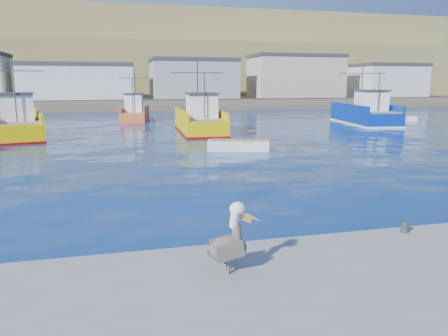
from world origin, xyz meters
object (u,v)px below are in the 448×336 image
at_px(trawler_yellow_b, 200,121).
at_px(boat_orange, 135,112).
at_px(trawler_yellow_a, 17,125).
at_px(skiff_far, 407,118).
at_px(skiff_mid, 238,146).
at_px(pelican, 230,243).
at_px(trawler_blue, 365,114).

xyz_separation_m(trawler_yellow_b, boat_orange, (-5.02, 14.42, 0.00)).
distance_m(trawler_yellow_a, skiff_far, 42.14).
relative_size(trawler_yellow_b, skiff_mid, 2.46).
height_order(trawler_yellow_b, skiff_far, trawler_yellow_b).
bearing_deg(trawler_yellow_b, pelican, -99.87).
height_order(skiff_far, pelican, pelican).
xyz_separation_m(boat_orange, skiff_mid, (5.43, -25.53, -0.71)).
xyz_separation_m(trawler_yellow_a, skiff_far, (41.62, 6.51, -0.78)).
bearing_deg(trawler_yellow_a, skiff_far, 8.88).
bearing_deg(boat_orange, pelican, -90.32).
distance_m(trawler_yellow_b, skiff_mid, 11.14).
relative_size(trawler_yellow_a, boat_orange, 1.48).
bearing_deg(skiff_mid, trawler_yellow_a, 144.18).
bearing_deg(pelican, trawler_yellow_b, 80.13).
height_order(trawler_yellow_a, skiff_far, trawler_yellow_a).
bearing_deg(trawler_yellow_a, skiff_mid, -35.82).
bearing_deg(trawler_yellow_b, skiff_far, 14.18).
bearing_deg(skiff_far, trawler_yellow_a, -171.12).
distance_m(trawler_yellow_b, boat_orange, 15.27).
bearing_deg(trawler_blue, pelican, -125.44).
relative_size(trawler_yellow_a, skiff_mid, 2.69).
height_order(boat_orange, skiff_mid, boat_orange).
relative_size(boat_orange, skiff_far, 2.12).
bearing_deg(pelican, skiff_mid, 73.54).
height_order(trawler_yellow_b, skiff_mid, trawler_yellow_b).
bearing_deg(pelican, boat_orange, 89.68).
height_order(trawler_blue, skiff_far, trawler_blue).
relative_size(trawler_blue, skiff_far, 3.20).
xyz_separation_m(trawler_yellow_a, pelican, (9.94, -30.49, 0.12)).
relative_size(skiff_mid, skiff_far, 1.16).
bearing_deg(skiff_mid, skiff_far, 34.36).
height_order(boat_orange, pelican, boat_orange).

